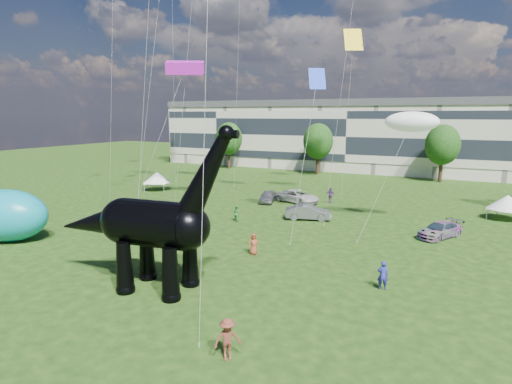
% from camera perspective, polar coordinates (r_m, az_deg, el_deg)
% --- Properties ---
extents(ground, '(220.00, 220.00, 0.00)m').
position_cam_1_polar(ground, '(24.55, -5.45, -14.93)').
color(ground, '#16330C').
rests_on(ground, ground).
extents(terrace_row, '(78.00, 11.00, 12.00)m').
position_cam_1_polar(terrace_row, '(83.27, 12.89, 7.03)').
color(terrace_row, beige).
rests_on(terrace_row, ground).
extents(tree_far_left, '(5.20, 5.20, 9.44)m').
position_cam_1_polar(tree_far_left, '(83.19, -3.66, 7.46)').
color(tree_far_left, '#382314').
rests_on(tree_far_left, ground).
extents(tree_mid_left, '(5.20, 5.20, 9.44)m').
position_cam_1_polar(tree_mid_left, '(75.73, 8.28, 7.09)').
color(tree_mid_left, '#382314').
rests_on(tree_mid_left, ground).
extents(tree_mid_right, '(5.20, 5.20, 9.44)m').
position_cam_1_polar(tree_mid_right, '(71.96, 23.65, 6.17)').
color(tree_mid_right, '#382314').
rests_on(tree_mid_right, ground).
extents(dinosaur_sculpture, '(12.63, 3.82, 10.28)m').
position_cam_1_polar(dinosaur_sculpture, '(26.40, -14.16, -4.41)').
color(dinosaur_sculpture, black).
rests_on(dinosaur_sculpture, ground).
extents(car_silver, '(2.70, 4.48, 1.43)m').
position_cam_1_polar(car_silver, '(51.41, 1.58, -0.58)').
color(car_silver, '#A8A7AC').
rests_on(car_silver, ground).
extents(car_grey, '(4.84, 2.89, 1.51)m').
position_cam_1_polar(car_grey, '(43.22, 6.99, -2.71)').
color(car_grey, slate).
rests_on(car_grey, ground).
extents(car_white, '(6.04, 4.28, 1.53)m').
position_cam_1_polar(car_white, '(51.36, 5.59, -0.58)').
color(car_white, silver).
rests_on(car_white, ground).
extents(car_dark, '(3.96, 5.00, 1.36)m').
position_cam_1_polar(car_dark, '(40.04, 23.32, -4.66)').
color(car_dark, '#595960').
rests_on(car_dark, ground).
extents(gazebo_near, '(4.71, 4.71, 2.52)m').
position_cam_1_polar(gazebo_near, '(49.56, 30.50, -1.20)').
color(gazebo_near, white).
rests_on(gazebo_near, ground).
extents(gazebo_left, '(4.78, 4.78, 2.58)m').
position_cam_1_polar(gazebo_left, '(60.77, -13.07, 1.90)').
color(gazebo_left, white).
rests_on(gazebo_left, ground).
extents(inflatable_teal, '(8.04, 6.47, 4.36)m').
position_cam_1_polar(inflatable_teal, '(41.09, -30.29, -2.71)').
color(inflatable_teal, '#0D8EA3').
rests_on(inflatable_teal, ground).
extents(visitors, '(41.92, 38.87, 1.87)m').
position_cam_1_polar(visitors, '(35.44, 12.46, -5.58)').
color(visitors, '#A87154').
rests_on(visitors, ground).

